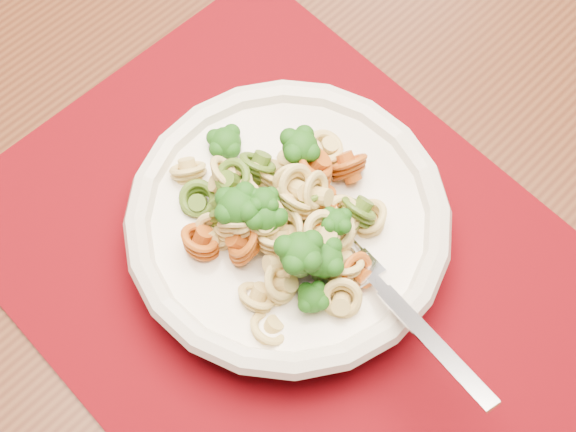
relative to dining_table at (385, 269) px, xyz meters
The scene contains 5 objects.
dining_table is the anchor object (origin of this frame).
placemat 0.13m from the dining_table, 124.74° to the right, with size 0.46×0.36×0.00m, color #5B0309.
pasta_bowl 0.15m from the dining_table, 137.61° to the right, with size 0.24×0.24×0.05m.
pasta_broccoli_heap 0.16m from the dining_table, 137.61° to the right, with size 0.20×0.20×0.06m, color #E2BE6F, non-canonical shape.
fork 0.15m from the dining_table, 87.43° to the right, with size 0.19×0.02×0.01m, color silver, non-canonical shape.
Camera 1 is at (0.36, -0.67, 1.31)m, focal length 50.00 mm.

